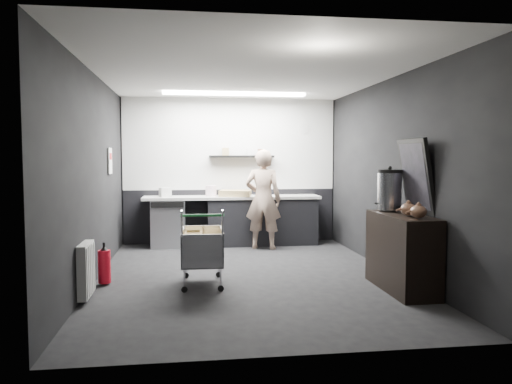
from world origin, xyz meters
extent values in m
plane|color=black|center=(0.00, 0.00, 0.00)|extent=(5.50, 5.50, 0.00)
plane|color=silver|center=(0.00, 0.00, 2.70)|extent=(5.50, 5.50, 0.00)
plane|color=black|center=(0.00, 2.75, 1.35)|extent=(5.50, 0.00, 5.50)
plane|color=black|center=(0.00, -2.75, 1.35)|extent=(5.50, 0.00, 5.50)
plane|color=black|center=(-2.00, 0.00, 1.35)|extent=(0.00, 5.50, 5.50)
plane|color=black|center=(2.00, 0.00, 1.35)|extent=(0.00, 5.50, 5.50)
cube|color=silver|center=(0.00, 2.73, 1.85)|extent=(3.95, 0.02, 1.70)
cube|color=black|center=(0.00, 2.73, 0.50)|extent=(3.95, 0.02, 1.00)
cube|color=black|center=(0.20, 2.62, 1.62)|extent=(1.20, 0.22, 0.04)
cylinder|color=silver|center=(1.40, 2.72, 2.15)|extent=(0.20, 0.03, 0.20)
cube|color=white|center=(-1.98, 1.30, 1.55)|extent=(0.02, 0.30, 0.40)
cube|color=red|center=(-1.98, 1.30, 1.62)|extent=(0.02, 0.22, 0.10)
cube|color=silver|center=(-1.94, -0.90, 0.35)|extent=(0.10, 0.50, 0.60)
cube|color=white|center=(0.00, 1.85, 2.67)|extent=(2.40, 0.20, 0.04)
cube|color=black|center=(0.55, 2.42, 0.42)|extent=(2.00, 0.56, 0.85)
cube|color=#BBBBB6|center=(0.00, 2.42, 0.88)|extent=(3.20, 0.60, 0.05)
cube|color=#9EA0A5|center=(-1.15, 2.42, 0.42)|extent=(0.60, 0.58, 0.85)
cube|color=black|center=(-1.15, 2.12, 0.78)|extent=(0.56, 0.02, 0.10)
imported|color=beige|center=(0.50, 1.97, 0.87)|extent=(0.73, 0.59, 1.74)
cube|color=silver|center=(-0.63, -0.36, 0.29)|extent=(0.53, 0.80, 0.02)
cube|color=silver|center=(-0.87, -0.36, 0.49)|extent=(0.04, 0.79, 0.42)
cube|color=silver|center=(-0.38, -0.36, 0.49)|extent=(0.04, 0.79, 0.42)
cube|color=silver|center=(-0.63, -0.75, 0.49)|extent=(0.51, 0.03, 0.42)
cube|color=silver|center=(-0.63, 0.02, 0.49)|extent=(0.51, 0.03, 0.42)
cylinder|color=silver|center=(-0.84, -0.72, 0.16)|extent=(0.02, 0.02, 0.28)
cylinder|color=silver|center=(-0.41, -0.72, 0.16)|extent=(0.02, 0.02, 0.28)
cylinder|color=silver|center=(-0.84, -0.01, 0.16)|extent=(0.02, 0.02, 0.28)
cylinder|color=silver|center=(-0.41, -0.01, 0.16)|extent=(0.02, 0.02, 0.28)
cylinder|color=green|center=(-0.63, -0.81, 0.93)|extent=(0.51, 0.05, 0.03)
cube|color=olive|center=(-0.74, -0.27, 0.47)|extent=(0.23, 0.28, 0.35)
cube|color=olive|center=(-0.50, -0.47, 0.46)|extent=(0.21, 0.27, 0.32)
cylinder|color=black|center=(-0.84, -0.72, 0.04)|extent=(0.08, 0.03, 0.07)
cylinder|color=black|center=(-0.84, -0.01, 0.04)|extent=(0.08, 0.03, 0.07)
cylinder|color=black|center=(-0.41, -0.72, 0.04)|extent=(0.08, 0.03, 0.07)
cylinder|color=black|center=(-0.41, -0.01, 0.04)|extent=(0.08, 0.03, 0.07)
cube|color=black|center=(1.75, -0.96, 0.46)|extent=(0.46, 1.22, 0.92)
cylinder|color=silver|center=(1.75, -0.55, 1.17)|extent=(0.31, 0.31, 0.47)
cylinder|color=black|center=(1.75, -0.55, 1.43)|extent=(0.31, 0.31, 0.04)
sphere|color=black|center=(1.75, -0.55, 1.47)|extent=(0.05, 0.05, 0.05)
ellipsoid|color=brown|center=(1.75, -1.12, 1.00)|extent=(0.18, 0.18, 0.15)
ellipsoid|color=brown|center=(1.75, -1.37, 1.00)|extent=(0.18, 0.18, 0.15)
cube|color=black|center=(1.94, -0.91, 1.38)|extent=(0.21, 0.71, 0.91)
cube|color=black|center=(1.92, -0.91, 1.38)|extent=(0.15, 0.61, 0.79)
cylinder|color=red|center=(-1.85, -0.22, 0.23)|extent=(0.16, 0.16, 0.41)
cone|color=black|center=(-1.85, -0.22, 0.47)|extent=(0.10, 0.10, 0.06)
cylinder|color=black|center=(-1.85, -0.22, 0.51)|extent=(0.03, 0.03, 0.06)
cube|color=#9A8252|center=(0.05, 2.37, 0.95)|extent=(0.63, 0.53, 0.11)
cylinder|color=white|center=(-0.38, 2.42, 1.00)|extent=(0.20, 0.20, 0.20)
cube|color=silver|center=(-1.20, 2.37, 0.98)|extent=(0.23, 0.21, 0.17)
camera|label=1|loc=(-0.81, -6.61, 1.61)|focal=35.00mm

